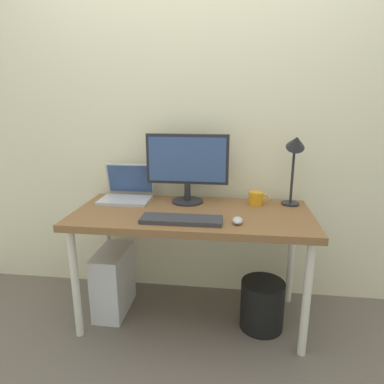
{
  "coord_description": "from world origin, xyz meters",
  "views": [
    {
      "loc": [
        0.24,
        -1.88,
        1.34
      ],
      "look_at": [
        0.0,
        0.0,
        0.83
      ],
      "focal_mm": 31.74,
      "sensor_mm": 36.0,
      "label": 1
    }
  ],
  "objects_px": {
    "mouse": "(238,220)",
    "coffee_mug": "(256,198)",
    "monitor": "(187,164)",
    "wastebasket": "(262,305)",
    "desk": "(192,222)",
    "keyboard": "(181,220)",
    "desk_lamp": "(295,154)",
    "laptop": "(127,191)",
    "computer_tower": "(113,281)"
  },
  "relations": [
    {
      "from": "mouse",
      "to": "coffee_mug",
      "type": "relative_size",
      "value": 0.72
    },
    {
      "from": "monitor",
      "to": "coffee_mug",
      "type": "relative_size",
      "value": 4.14
    },
    {
      "from": "mouse",
      "to": "wastebasket",
      "type": "xyz_separation_m",
      "value": [
        0.17,
        0.12,
        -0.57
      ]
    },
    {
      "from": "desk",
      "to": "keyboard",
      "type": "distance_m",
      "value": 0.2
    },
    {
      "from": "monitor",
      "to": "keyboard",
      "type": "height_order",
      "value": "monitor"
    },
    {
      "from": "mouse",
      "to": "coffee_mug",
      "type": "height_order",
      "value": "coffee_mug"
    },
    {
      "from": "desk",
      "to": "monitor",
      "type": "relative_size",
      "value": 2.69
    },
    {
      "from": "monitor",
      "to": "mouse",
      "type": "distance_m",
      "value": 0.53
    },
    {
      "from": "desk",
      "to": "desk_lamp",
      "type": "distance_m",
      "value": 0.74
    },
    {
      "from": "mouse",
      "to": "wastebasket",
      "type": "relative_size",
      "value": 0.3
    },
    {
      "from": "monitor",
      "to": "desk",
      "type": "bearing_deg",
      "value": -74.13
    },
    {
      "from": "monitor",
      "to": "coffee_mug",
      "type": "bearing_deg",
      "value": 0.77
    },
    {
      "from": "laptop",
      "to": "coffee_mug",
      "type": "height_order",
      "value": "laptop"
    },
    {
      "from": "coffee_mug",
      "to": "desk_lamp",
      "type": "bearing_deg",
      "value": -1.38
    },
    {
      "from": "keyboard",
      "to": "desk_lamp",
      "type": "bearing_deg",
      "value": 30.05
    },
    {
      "from": "computer_tower",
      "to": "mouse",
      "type": "bearing_deg",
      "value": -12.76
    },
    {
      "from": "desk_lamp",
      "to": "coffee_mug",
      "type": "bearing_deg",
      "value": 178.62
    },
    {
      "from": "desk",
      "to": "computer_tower",
      "type": "bearing_deg",
      "value": 178.86
    },
    {
      "from": "desk_lamp",
      "to": "keyboard",
      "type": "relative_size",
      "value": 1.05
    },
    {
      "from": "keyboard",
      "to": "computer_tower",
      "type": "relative_size",
      "value": 1.05
    },
    {
      "from": "keyboard",
      "to": "mouse",
      "type": "xyz_separation_m",
      "value": [
        0.3,
        0.01,
        0.01
      ]
    },
    {
      "from": "monitor",
      "to": "mouse",
      "type": "xyz_separation_m",
      "value": [
        0.32,
        -0.35,
        -0.23
      ]
    },
    {
      "from": "keyboard",
      "to": "mouse",
      "type": "distance_m",
      "value": 0.3
    },
    {
      "from": "desk",
      "to": "wastebasket",
      "type": "distance_m",
      "value": 0.66
    },
    {
      "from": "desk_lamp",
      "to": "keyboard",
      "type": "distance_m",
      "value": 0.79
    },
    {
      "from": "desk_lamp",
      "to": "coffee_mug",
      "type": "xyz_separation_m",
      "value": [
        -0.21,
        0.01,
        -0.29
      ]
    },
    {
      "from": "computer_tower",
      "to": "desk",
      "type": "bearing_deg",
      "value": -1.14
    },
    {
      "from": "monitor",
      "to": "laptop",
      "type": "height_order",
      "value": "monitor"
    },
    {
      "from": "laptop",
      "to": "desk_lamp",
      "type": "relative_size",
      "value": 0.69
    },
    {
      "from": "keyboard",
      "to": "wastebasket",
      "type": "xyz_separation_m",
      "value": [
        0.47,
        0.13,
        -0.57
      ]
    },
    {
      "from": "coffee_mug",
      "to": "monitor",
      "type": "bearing_deg",
      "value": -179.23
    },
    {
      "from": "mouse",
      "to": "coffee_mug",
      "type": "bearing_deg",
      "value": 72.09
    },
    {
      "from": "desk_lamp",
      "to": "monitor",
      "type": "bearing_deg",
      "value": -179.94
    },
    {
      "from": "computer_tower",
      "to": "wastebasket",
      "type": "bearing_deg",
      "value": -3.49
    },
    {
      "from": "mouse",
      "to": "monitor",
      "type": "bearing_deg",
      "value": 132.08
    },
    {
      "from": "desk",
      "to": "mouse",
      "type": "xyz_separation_m",
      "value": [
        0.27,
        -0.17,
        0.08
      ]
    },
    {
      "from": "mouse",
      "to": "desk_lamp",
      "type": "bearing_deg",
      "value": 46.91
    },
    {
      "from": "monitor",
      "to": "keyboard",
      "type": "distance_m",
      "value": 0.43
    },
    {
      "from": "computer_tower",
      "to": "wastebasket",
      "type": "distance_m",
      "value": 0.95
    },
    {
      "from": "coffee_mug",
      "to": "wastebasket",
      "type": "bearing_deg",
      "value": -77.85
    },
    {
      "from": "wastebasket",
      "to": "desk",
      "type": "bearing_deg",
      "value": 173.73
    },
    {
      "from": "keyboard",
      "to": "coffee_mug",
      "type": "height_order",
      "value": "coffee_mug"
    },
    {
      "from": "desk_lamp",
      "to": "keyboard",
      "type": "bearing_deg",
      "value": -149.95
    },
    {
      "from": "desk_lamp",
      "to": "coffee_mug",
      "type": "height_order",
      "value": "desk_lamp"
    },
    {
      "from": "computer_tower",
      "to": "coffee_mug",
      "type": "bearing_deg",
      "value": 11.44
    },
    {
      "from": "desk_lamp",
      "to": "mouse",
      "type": "height_order",
      "value": "desk_lamp"
    },
    {
      "from": "desk",
      "to": "computer_tower",
      "type": "relative_size",
      "value": 3.31
    },
    {
      "from": "mouse",
      "to": "wastebasket",
      "type": "height_order",
      "value": "mouse"
    },
    {
      "from": "laptop",
      "to": "computer_tower",
      "type": "distance_m",
      "value": 0.59
    },
    {
      "from": "desk_lamp",
      "to": "keyboard",
      "type": "xyz_separation_m",
      "value": [
        -0.63,
        -0.36,
        -0.32
      ]
    }
  ]
}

